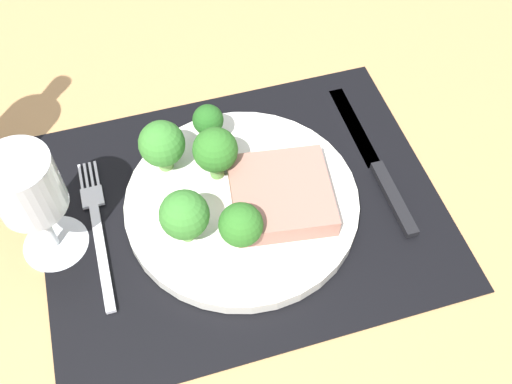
{
  "coord_description": "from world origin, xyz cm",
  "views": [
    {
      "loc": [
        -8.78,
        -35.21,
        54.67
      ],
      "look_at": [
        1.72,
        0.39,
        1.9
      ],
      "focal_mm": 41.53,
      "sensor_mm": 36.0,
      "label": 1
    }
  ],
  "objects_px": {
    "plate": "(242,203)",
    "fork": "(98,229)",
    "knife": "(378,168)",
    "wine_glass": "(28,191)",
    "steak": "(281,194)"
  },
  "relations": [
    {
      "from": "plate",
      "to": "fork",
      "type": "height_order",
      "value": "plate"
    },
    {
      "from": "fork",
      "to": "knife",
      "type": "xyz_separation_m",
      "value": [
        0.32,
        -0.01,
        0.0
      ]
    },
    {
      "from": "plate",
      "to": "wine_glass",
      "type": "relative_size",
      "value": 1.82
    },
    {
      "from": "steak",
      "to": "knife",
      "type": "height_order",
      "value": "steak"
    },
    {
      "from": "steak",
      "to": "wine_glass",
      "type": "height_order",
      "value": "wine_glass"
    },
    {
      "from": "steak",
      "to": "fork",
      "type": "relative_size",
      "value": 0.55
    },
    {
      "from": "plate",
      "to": "steak",
      "type": "distance_m",
      "value": 0.05
    },
    {
      "from": "steak",
      "to": "fork",
      "type": "height_order",
      "value": "steak"
    },
    {
      "from": "fork",
      "to": "wine_glass",
      "type": "distance_m",
      "value": 0.1
    },
    {
      "from": "plate",
      "to": "wine_glass",
      "type": "xyz_separation_m",
      "value": [
        -0.2,
        0.01,
        0.09
      ]
    },
    {
      "from": "fork",
      "to": "knife",
      "type": "relative_size",
      "value": 0.83
    },
    {
      "from": "knife",
      "to": "wine_glass",
      "type": "relative_size",
      "value": 1.64
    },
    {
      "from": "steak",
      "to": "wine_glass",
      "type": "distance_m",
      "value": 0.25
    },
    {
      "from": "knife",
      "to": "wine_glass",
      "type": "xyz_separation_m",
      "value": [
        -0.37,
        0.01,
        0.09
      ]
    },
    {
      "from": "knife",
      "to": "wine_glass",
      "type": "bearing_deg",
      "value": 175.71
    }
  ]
}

